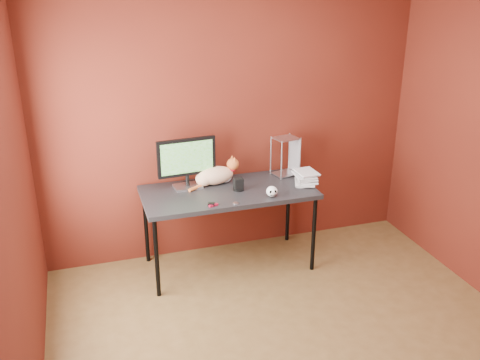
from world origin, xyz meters
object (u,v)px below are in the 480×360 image
object	(u,v)px
monitor	(187,161)
book_stack	(298,120)
speaker	(239,185)
skull_mug	(272,191)
cat	(215,175)
desk	(228,195)

from	to	relation	value
monitor	book_stack	world-z (taller)	book_stack
monitor	speaker	xyz separation A→B (m)	(0.41, -0.20, -0.20)
speaker	book_stack	size ratio (longest dim) A/B	0.09
skull_mug	cat	bearing A→B (deg)	137.38
monitor	cat	distance (m)	0.31
speaker	skull_mug	bearing A→B (deg)	-43.80
desk	skull_mug	xyz separation A→B (m)	(0.31, -0.25, 0.10)
speaker	monitor	bearing A→B (deg)	155.07
speaker	desk	bearing A→B (deg)	163.66
cat	speaker	bearing A→B (deg)	-59.14
desk	monitor	xyz separation A→B (m)	(-0.32, 0.17, 0.30)
monitor	desk	bearing A→B (deg)	-31.95
skull_mug	book_stack	world-z (taller)	book_stack
skull_mug	speaker	size ratio (longest dim) A/B	0.88
skull_mug	speaker	xyz separation A→B (m)	(-0.23, 0.22, 0.00)
book_stack	cat	bearing A→B (deg)	164.33
desk	cat	size ratio (longest dim) A/B	3.01
cat	skull_mug	bearing A→B (deg)	-54.35
desk	cat	distance (m)	0.23
book_stack	speaker	bearing A→B (deg)	-179.16
desk	speaker	xyz separation A→B (m)	(0.09, -0.03, 0.10)
desk	skull_mug	size ratio (longest dim) A/B	15.67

